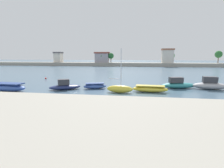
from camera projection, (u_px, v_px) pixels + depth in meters
name	position (u px, v px, depth m)	size (l,w,h in m)	color
ground_plane	(3.00, 107.00, 17.94)	(400.00, 400.00, 0.00)	#476075
moored_boat_1	(9.00, 87.00, 26.15)	(5.49, 2.43, 1.18)	#3856A8
moored_boat_2	(65.00, 86.00, 27.39)	(4.92, 3.82, 1.57)	navy
moored_boat_3	(95.00, 86.00, 28.13)	(3.71, 2.20, 0.88)	#3856A8
moored_boat_4	(120.00, 89.00, 25.06)	(3.70, 1.40, 6.00)	yellow
moored_boat_5	(150.00, 89.00, 25.54)	(5.00, 1.83, 0.92)	yellow
moored_boat_6	(178.00, 84.00, 28.53)	(5.64, 2.65, 1.74)	teal
moored_boat_7	(210.00, 85.00, 27.58)	(5.06, 2.12, 1.92)	#9E9EA3
mooring_buoy_0	(46.00, 78.00, 39.49)	(0.38, 0.38, 0.38)	red
mooring_buoy_1	(147.00, 102.00, 19.67)	(0.24, 0.24, 0.24)	red
mooring_buoy_2	(177.00, 101.00, 19.55)	(0.41, 0.41, 0.41)	white
distant_shoreline	(120.00, 62.00, 89.30)	(136.20, 7.06, 8.28)	#9E998C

